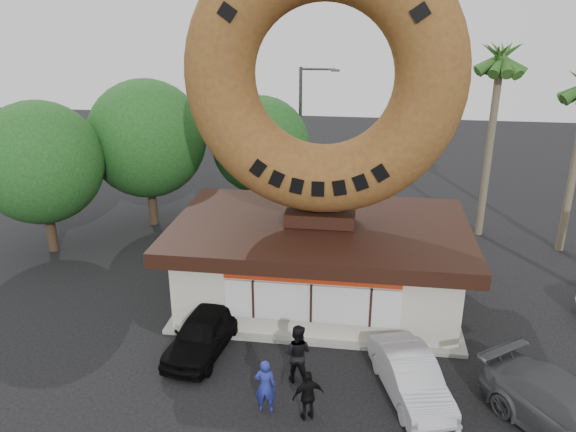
# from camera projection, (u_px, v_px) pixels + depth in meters

# --- Properties ---
(ground) EXTENTS (90.00, 90.00, 0.00)m
(ground) POSITION_uv_depth(u_px,v_px,m) (300.00, 397.00, 16.85)
(ground) COLOR black
(ground) RESTS_ON ground
(donut_shop) EXTENTS (11.20, 7.20, 3.80)m
(donut_shop) POSITION_uv_depth(u_px,v_px,m) (319.00, 260.00, 21.77)
(donut_shop) COLOR beige
(donut_shop) RESTS_ON ground
(giant_donut) EXTENTS (9.84, 2.51, 9.84)m
(giant_donut) POSITION_uv_depth(u_px,v_px,m) (323.00, 77.00, 19.31)
(giant_donut) COLOR brown
(giant_donut) RESTS_ON donut_shop
(tree_west) EXTENTS (6.00, 6.00, 7.65)m
(tree_west) POSITION_uv_depth(u_px,v_px,m) (147.00, 139.00, 28.50)
(tree_west) COLOR #473321
(tree_west) RESTS_ON ground
(tree_mid) EXTENTS (5.20, 5.20, 6.63)m
(tree_mid) POSITION_uv_depth(u_px,v_px,m) (261.00, 145.00, 29.84)
(tree_mid) COLOR #473321
(tree_mid) RESTS_ON ground
(tree_far) EXTENTS (5.60, 5.60, 7.14)m
(tree_far) POSITION_uv_depth(u_px,v_px,m) (40.00, 163.00, 25.38)
(tree_far) COLOR #473321
(tree_far) RESTS_ON ground
(palm_near) EXTENTS (2.60, 2.60, 9.75)m
(palm_near) POSITION_uv_depth(u_px,v_px,m) (500.00, 65.00, 25.83)
(palm_near) COLOR #726651
(palm_near) RESTS_ON ground
(street_lamp) EXTENTS (2.11, 0.20, 8.00)m
(street_lamp) POSITION_uv_depth(u_px,v_px,m) (303.00, 134.00, 30.32)
(street_lamp) COLOR #59595E
(street_lamp) RESTS_ON ground
(person_left) EXTENTS (0.64, 0.44, 1.70)m
(person_left) POSITION_uv_depth(u_px,v_px,m) (265.00, 386.00, 16.02)
(person_left) COLOR navy
(person_left) RESTS_ON ground
(person_center) EXTENTS (1.05, 0.88, 1.95)m
(person_center) POSITION_uv_depth(u_px,v_px,m) (297.00, 353.00, 17.30)
(person_center) COLOR black
(person_center) RESTS_ON ground
(person_right) EXTENTS (1.00, 0.73, 1.57)m
(person_right) POSITION_uv_depth(u_px,v_px,m) (308.00, 396.00, 15.72)
(person_right) COLOR black
(person_right) RESTS_ON ground
(car_black) EXTENTS (2.18, 4.24, 1.38)m
(car_black) POSITION_uv_depth(u_px,v_px,m) (203.00, 332.00, 18.92)
(car_black) COLOR black
(car_black) RESTS_ON ground
(car_silver) EXTENTS (2.58, 4.29, 1.33)m
(car_silver) POSITION_uv_depth(u_px,v_px,m) (411.00, 377.00, 16.70)
(car_silver) COLOR #B5B6BB
(car_silver) RESTS_ON ground
(car_grey) EXTENTS (4.91, 5.52, 1.54)m
(car_grey) POSITION_uv_depth(u_px,v_px,m) (574.00, 416.00, 14.95)
(car_grey) COLOR #505254
(car_grey) RESTS_ON ground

